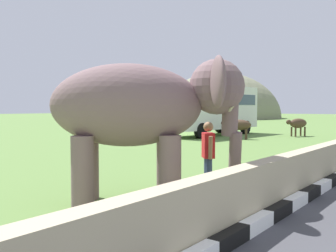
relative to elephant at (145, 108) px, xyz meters
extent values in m
cube|color=black|center=(-1.15, -2.61, -1.86)|extent=(0.90, 0.20, 0.24)
cube|color=white|center=(-0.25, -2.61, -1.86)|extent=(0.90, 0.20, 0.24)
cube|color=black|center=(0.65, -2.61, -1.86)|extent=(0.90, 0.20, 0.24)
cube|color=white|center=(1.55, -2.61, -1.86)|extent=(0.90, 0.20, 0.24)
cube|color=black|center=(2.45, -2.61, -1.86)|extent=(0.90, 0.20, 0.24)
cube|color=white|center=(3.35, -2.61, -1.86)|extent=(0.90, 0.20, 0.24)
cube|color=black|center=(4.25, -2.61, -1.86)|extent=(0.90, 0.20, 0.24)
cube|color=tan|center=(0.75, -2.31, -1.48)|extent=(28.00, 0.36, 1.00)
cylinder|color=#775C5E|center=(0.66, -0.05, -1.26)|extent=(0.44, 0.44, 1.44)
cylinder|color=#775C5E|center=(0.00, -0.66, -1.26)|extent=(0.44, 0.44, 1.44)
cylinder|color=#775C5E|center=(-0.49, 1.20, -1.26)|extent=(0.44, 0.44, 1.44)
cylinder|color=#775C5E|center=(-1.15, 0.58, -1.26)|extent=(0.44, 0.44, 1.44)
ellipsoid|color=#775C5E|center=(-0.25, 0.27, 0.06)|extent=(3.28, 3.36, 1.70)
sphere|color=#775C5E|center=(1.02, -1.11, 0.44)|extent=(1.16, 1.16, 1.16)
ellipsoid|color=#D84C8C|center=(1.22, -1.32, 0.59)|extent=(0.71, 0.70, 0.44)
ellipsoid|color=#775C5E|center=(1.50, -0.47, 0.49)|extent=(0.82, 0.79, 1.00)
ellipsoid|color=#775C5E|center=(0.35, -1.53, 0.49)|extent=(0.82, 0.79, 1.00)
cylinder|color=#775C5E|center=(1.22, -1.32, -0.11)|extent=(0.57, 0.56, 0.99)
cylinder|color=#775C5E|center=(1.30, -1.40, -0.91)|extent=(0.44, 0.43, 0.83)
cone|color=beige|center=(1.39, -1.09, -0.01)|extent=(0.51, 0.49, 0.22)
cone|color=beige|center=(0.98, -1.47, -0.01)|extent=(0.51, 0.49, 0.22)
cylinder|color=navy|center=(1.67, -0.48, -1.57)|extent=(0.15, 0.15, 0.82)
cylinder|color=navy|center=(1.52, -0.62, -1.57)|extent=(0.15, 0.15, 0.82)
cube|color=red|center=(1.60, -0.55, -0.87)|extent=(0.46, 0.45, 0.58)
cylinder|color=#9E7251|center=(1.78, -0.37, -0.90)|extent=(0.17, 0.17, 0.53)
cylinder|color=#9E7251|center=(1.41, -0.73, -0.90)|extent=(0.17, 0.16, 0.53)
sphere|color=#9E7251|center=(1.60, -0.55, -0.44)|extent=(0.23, 0.23, 0.23)
cube|color=silver|center=(16.99, 8.79, 0.02)|extent=(8.69, 3.16, 3.00)
cube|color=#3F5160|center=(16.99, 8.79, 0.56)|extent=(8.01, 3.15, 0.76)
cylinder|color=black|center=(19.80, 9.73, -1.48)|extent=(1.02, 0.38, 1.00)
cylinder|color=black|center=(19.62, 7.43, -1.48)|extent=(1.02, 0.38, 1.00)
cylinder|color=black|center=(14.37, 10.15, -1.48)|extent=(1.02, 0.38, 1.00)
cylinder|color=black|center=(14.19, 7.86, -1.48)|extent=(1.02, 0.38, 1.00)
cylinder|color=#473323|center=(14.95, 6.09, -1.65)|extent=(0.12, 0.12, 0.65)
cylinder|color=#473323|center=(15.29, 6.21, -1.65)|extent=(0.12, 0.12, 0.65)
cylinder|color=#473323|center=(15.25, 5.24, -1.65)|extent=(0.12, 0.12, 0.65)
cylinder|color=#473323|center=(15.59, 5.36, -1.65)|extent=(0.12, 0.12, 0.65)
ellipsoid|color=#473323|center=(15.27, 5.73, -1.08)|extent=(1.06, 1.61, 0.66)
ellipsoid|color=#473323|center=(14.96, 6.61, -0.98)|extent=(0.38, 0.46, 0.32)
cylinder|color=#473323|center=(19.38, 3.60, -1.65)|extent=(0.12, 0.12, 0.65)
cylinder|color=#473323|center=(19.51, 3.94, -1.65)|extent=(0.12, 0.12, 0.65)
cylinder|color=#473323|center=(20.21, 3.26, -1.65)|extent=(0.12, 0.12, 0.65)
cylinder|color=#473323|center=(20.34, 3.59, -1.65)|extent=(0.12, 0.12, 0.65)
ellipsoid|color=#473323|center=(19.86, 3.60, -1.08)|extent=(1.62, 1.13, 0.66)
ellipsoid|color=#473323|center=(19.00, 3.96, -0.98)|extent=(0.47, 0.39, 0.32)
ellipsoid|color=gray|center=(53.75, 29.29, -1.98)|extent=(25.70, 20.56, 16.54)
camera|label=1|loc=(-5.78, -5.13, 0.01)|focal=39.99mm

